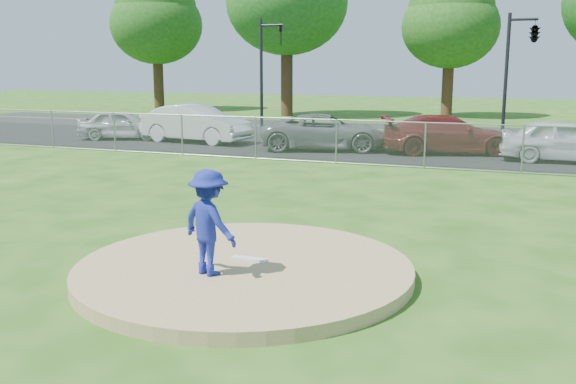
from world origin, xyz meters
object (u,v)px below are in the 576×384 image
Objects in this scene: parked_car_white at (196,123)px; parked_car_pearl at (566,141)px; parked_car_darkred at (448,134)px; parked_car_gray at (325,132)px; pitcher at (209,222)px; traffic_cone at (289,137)px; tree_far_left at (156,13)px; traffic_signal_center at (532,35)px; tree_center at (451,14)px; traffic_signal_left at (266,64)px; parked_car_silver at (122,124)px.

parked_car_white is 14.83m from parked_car_pearl.
parked_car_gray is at bearing 78.57° from parked_car_darkred.
traffic_cone is (-4.85, 16.41, -0.62)m from pitcher.
tree_far_left is 22.22m from parked_car_white.
traffic_signal_center is 7.37× the size of traffic_cone.
traffic_cone is at bearing 83.89° from parked_car_pearl.
parked_car_gray is (-7.40, -6.69, -3.90)m from traffic_signal_center.
traffic_signal_center is at bearing -22.96° from tree_far_left.
parked_car_gray is at bearing -15.15° from traffic_cone.
traffic_signal_center is at bearing 8.85° from parked_car_pearl.
tree_center reaches higher than parked_car_gray.
parked_car_white reaches higher than parked_car_gray.
parked_car_pearl is at bearing -78.62° from traffic_signal_center.
parked_car_white is (-0.70, -6.26, -2.54)m from traffic_signal_left.
tree_center is 20.90m from parked_car_white.
parked_car_gray is at bearing -43.62° from tree_far_left.
parked_car_gray is at bearing 86.18° from parked_car_pearl.
tree_center is at bearing 16.06° from parked_car_pearl.
tree_far_left is at bearing 140.27° from traffic_signal_left.
tree_center is 1.99× the size of parked_car_white.
tree_far_left is at bearing 54.28° from parked_car_pearl.
traffic_signal_left is at bearing 40.07° from parked_car_darkred.
tree_far_left is 2.47× the size of parked_car_pearl.
parked_car_gray is 8.79m from parked_car_pearl.
traffic_cone is 1.78m from parked_car_gray.
traffic_signal_center reaches higher than parked_car_gray.
parked_car_silver is 0.78× the size of parked_car_darkred.
traffic_signal_left is at bearing -39.73° from tree_far_left.
traffic_cone is (-9.09, -6.24, -4.22)m from traffic_signal_center.
parked_car_pearl reaches higher than traffic_cone.
parked_car_white is at bearing 70.26° from parked_car_gray.
tree_far_left is at bearing 43.21° from parked_car_white.
pitcher is 20.73m from parked_car_silver.
pitcher is 17.12m from traffic_cone.
tree_center is at bearing 112.49° from traffic_signal_center.
tree_center is at bearing -11.49° from parked_car_darkred.
pitcher is 0.33× the size of parked_car_white.
tree_center is 12.95× the size of traffic_cone.
parked_car_pearl reaches higher than parked_car_gray.
tree_center reaches higher than traffic_cone.
traffic_signal_left is 12.79m from traffic_signal_center.
traffic_signal_center is at bearing -63.45° from parked_car_gray.
traffic_signal_center is 7.71m from parked_car_darkred.
tree_far_left is at bearing 35.05° from parked_car_darkred.
traffic_signal_left is at bearing 120.29° from traffic_cone.
parked_car_gray is at bearing -111.39° from parked_car_silver.
parked_car_pearl is (5.63, 15.75, -0.25)m from pitcher.
traffic_cone is 0.15× the size of parked_car_gray.
tree_far_left is 21.03m from tree_center.
parked_car_gray is (18.57, -17.69, -6.34)m from tree_far_left.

